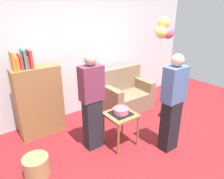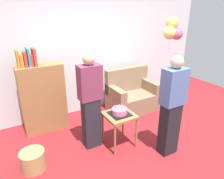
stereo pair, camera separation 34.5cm
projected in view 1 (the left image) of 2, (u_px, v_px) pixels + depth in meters
The scene contains 11 objects.
ground_plane at pixel (146, 153), 3.38m from camera, with size 8.00×8.00×0.00m, color maroon.
wall_back at pixel (83, 52), 4.42m from camera, with size 6.00×0.10×2.70m, color silver.
couch at pixel (126, 95), 4.79m from camera, with size 1.10×0.70×0.96m.
bookshelf at pixel (39, 100), 3.70m from camera, with size 0.80×0.36×1.62m.
side_table at pixel (121, 118), 3.43m from camera, with size 0.48×0.48×0.59m.
birthday_cake at pixel (121, 111), 3.38m from camera, with size 0.32×0.32×0.17m.
person_blowing_candles at pixel (92, 103), 3.25m from camera, with size 0.36×0.22×1.63m.
person_holding_cake at pixel (172, 104), 3.20m from camera, with size 0.36×0.22×1.63m.
wicker_basket at pixel (36, 166), 2.89m from camera, with size 0.36×0.36×0.30m, color #A88451.
handbag at pixel (164, 111), 4.53m from camera, with size 0.28×0.14×0.20m, color #473328.
balloon_bunch at pixel (164, 29), 4.51m from camera, with size 0.43×0.38×2.07m.
Camera 1 is at (-2.07, -1.89, 2.24)m, focal length 32.66 mm.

